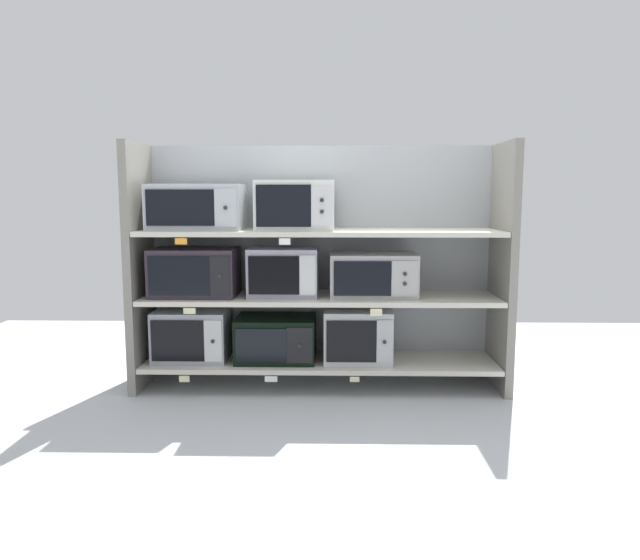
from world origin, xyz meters
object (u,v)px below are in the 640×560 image
(microwave_1, at_px, (276,338))
(microwave_5, at_px, (373,275))
(microwave_0, at_px, (192,335))
(microwave_2, at_px, (357,334))
(microwave_4, at_px, (283,272))
(microwave_7, at_px, (296,205))
(microwave_6, at_px, (197,207))
(microwave_3, at_px, (195,272))

(microwave_1, height_order, microwave_5, microwave_5)
(microwave_0, height_order, microwave_1, microwave_0)
(microwave_2, xyz_separation_m, microwave_4, (-0.47, 0.00, 0.40))
(microwave_1, height_order, microwave_4, microwave_4)
(microwave_0, distance_m, microwave_1, 0.54)
(microwave_0, relative_size, microwave_5, 0.86)
(microwave_1, height_order, microwave_7, microwave_7)
(microwave_2, xyz_separation_m, microwave_6, (-1.00, 0.00, 0.80))
(microwave_1, bearing_deg, microwave_2, -0.01)
(microwave_0, height_order, microwave_2, microwave_2)
(microwave_2, relative_size, microwave_3, 0.81)
(microwave_0, bearing_deg, microwave_2, 0.01)
(microwave_3, height_order, microwave_7, microwave_7)
(microwave_5, distance_m, microwave_6, 1.17)
(microwave_0, distance_m, microwave_2, 1.06)
(microwave_0, height_order, microwave_5, microwave_5)
(microwave_1, relative_size, microwave_2, 1.18)
(microwave_0, xyz_separation_m, microwave_4, (0.59, 0.00, 0.41))
(microwave_5, xyz_separation_m, microwave_7, (-0.48, -0.00, 0.43))
(microwave_5, bearing_deg, microwave_4, 180.00)
(microwave_2, bearing_deg, microwave_5, -0.01)
(microwave_1, xyz_separation_m, microwave_4, (0.05, -0.00, 0.43))
(microwave_1, xyz_separation_m, microwave_6, (-0.48, -0.00, 0.83))
(microwave_5, xyz_separation_m, microwave_6, (-1.10, 0.00, 0.42))
(microwave_5, relative_size, microwave_7, 1.12)
(microwave_3, height_order, microwave_4, microwave_4)
(microwave_4, bearing_deg, microwave_2, -0.00)
(microwave_2, distance_m, microwave_4, 0.62)
(microwave_1, bearing_deg, microwave_5, -0.01)
(microwave_3, bearing_deg, microwave_2, 0.00)
(microwave_6, height_order, microwave_7, microwave_7)
(microwave_3, bearing_deg, microwave_7, -0.01)
(microwave_4, distance_m, microwave_7, 0.42)
(microwave_3, relative_size, microwave_6, 0.92)
(microwave_1, bearing_deg, microwave_3, -179.98)
(microwave_3, bearing_deg, microwave_4, 0.01)
(microwave_1, height_order, microwave_6, microwave_6)
(microwave_2, bearing_deg, microwave_7, -179.98)
(microwave_4, bearing_deg, microwave_7, -0.14)
(microwave_1, xyz_separation_m, microwave_5, (0.61, -0.00, 0.41))
(microwave_4, relative_size, microwave_5, 0.80)
(microwave_2, height_order, microwave_3, microwave_3)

